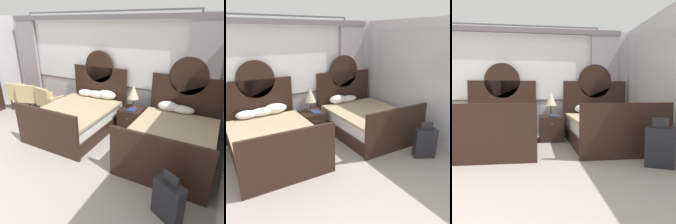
% 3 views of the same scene
% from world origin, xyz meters
% --- Properties ---
extents(wall_back_window, '(6.50, 0.22, 2.77)m').
position_xyz_m(wall_back_window, '(0.00, 4.17, 1.47)').
color(wall_back_window, silver).
rests_on(wall_back_window, ground_plane).
extents(bed_near_window, '(1.61, 2.17, 1.83)m').
position_xyz_m(bed_near_window, '(0.04, 3.05, 0.37)').
color(bed_near_window, black).
rests_on(bed_near_window, ground_plane).
extents(bed_near_mirror, '(1.61, 2.17, 1.83)m').
position_xyz_m(bed_near_mirror, '(2.33, 3.04, 0.37)').
color(bed_near_mirror, black).
rests_on(bed_near_mirror, ground_plane).
extents(nightstand_between_beds, '(0.55, 0.58, 0.58)m').
position_xyz_m(nightstand_between_beds, '(1.18, 3.64, 0.29)').
color(nightstand_between_beds, black).
rests_on(nightstand_between_beds, ground_plane).
extents(table_lamp_on_nightstand, '(0.27, 0.27, 0.58)m').
position_xyz_m(table_lamp_on_nightstand, '(1.19, 3.69, 0.98)').
color(table_lamp_on_nightstand, brown).
rests_on(table_lamp_on_nightstand, nightstand_between_beds).
extents(book_on_nightstand, '(0.18, 0.26, 0.03)m').
position_xyz_m(book_on_nightstand, '(1.24, 3.53, 0.59)').
color(book_on_nightstand, navy).
rests_on(book_on_nightstand, nightstand_between_beds).
extents(armchair_by_window_left, '(0.69, 0.69, 0.84)m').
position_xyz_m(armchair_by_window_left, '(-1.29, 3.37, 0.45)').
color(armchair_by_window_left, tan).
rests_on(armchair_by_window_left, ground_plane).
extents(armchair_by_window_centre, '(0.75, 0.75, 0.84)m').
position_xyz_m(armchair_by_window_centre, '(-2.03, 3.37, 0.45)').
color(armchair_by_window_centre, tan).
rests_on(armchair_by_window_centre, ground_plane).
extents(armchair_by_window_right, '(0.75, 0.75, 0.84)m').
position_xyz_m(armchair_by_window_right, '(-2.41, 3.37, 0.45)').
color(armchair_by_window_right, tan).
rests_on(armchair_by_window_right, ground_plane).
extents(suitcase_on_floor, '(0.45, 0.35, 0.75)m').
position_xyz_m(suitcase_on_floor, '(2.65, 1.46, 0.30)').
color(suitcase_on_floor, black).
rests_on(suitcase_on_floor, ground_plane).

